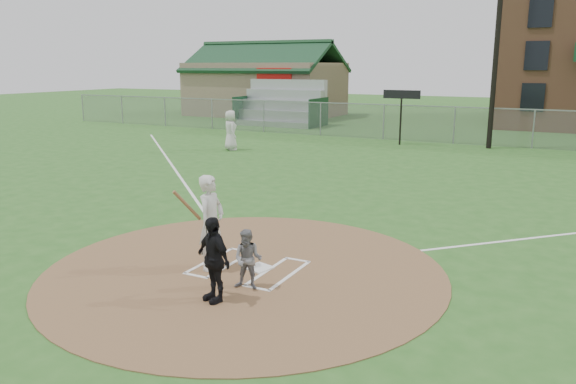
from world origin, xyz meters
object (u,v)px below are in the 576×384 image
at_px(umpire, 213,259).
at_px(batter_at_plate, 211,222).
at_px(ondeck_player, 231,130).
at_px(catcher, 248,259).
at_px(home_plate, 259,268).

relative_size(umpire, batter_at_plate, 0.79).
bearing_deg(batter_at_plate, ondeck_player, 121.47).
bearing_deg(catcher, home_plate, 96.37).
height_order(home_plate, umpire, umpire).
height_order(catcher, ondeck_player, ondeck_player).
bearing_deg(batter_at_plate, umpire, -54.21).
xyz_separation_m(home_plate, umpire, (0.09, -1.79, 0.78)).
bearing_deg(umpire, ondeck_player, 144.17).
xyz_separation_m(catcher, ondeck_player, (-10.20, 15.22, 0.39)).
xyz_separation_m(catcher, batter_at_plate, (-1.25, 0.59, 0.42)).
distance_m(home_plate, umpire, 1.96).
distance_m(home_plate, batter_at_plate, 1.40).
relative_size(ondeck_player, batter_at_plate, 0.99).
relative_size(catcher, batter_at_plate, 0.58).
bearing_deg(batter_at_plate, home_plate, 26.00).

